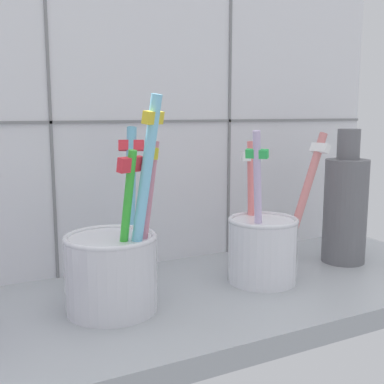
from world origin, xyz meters
The scene contains 5 objects.
counter_slab centered at (0.00, 0.00, 1.00)cm, with size 64.00×22.00×2.00cm, color #9EA3A8.
tile_wall_back centered at (0.00, 12.00, 22.50)cm, with size 64.00×2.20×45.00cm.
toothbrush_cup_left centered at (-7.91, 0.16, 6.18)cm, with size 9.77×11.85×19.02cm.
toothbrush_cup_right centered at (8.34, 0.26, 6.00)cm, with size 12.06×7.58×15.85cm.
ceramic_vase centered at (20.75, 1.24, 8.63)cm, with size 5.00×5.00×15.66cm.
Camera 1 is at (-20.72, -39.85, 19.49)cm, focal length 45.30 mm.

